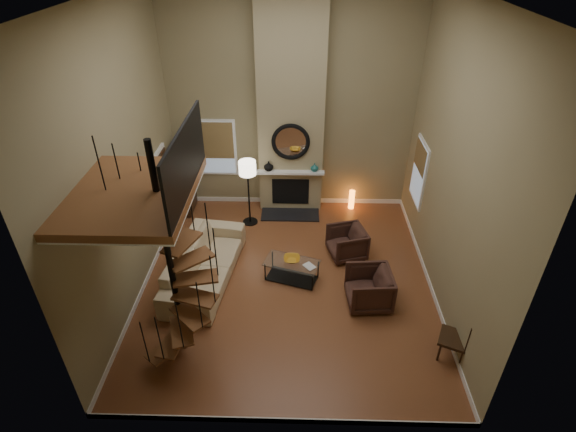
{
  "coord_description": "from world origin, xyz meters",
  "views": [
    {
      "loc": [
        0.2,
        -7.22,
        6.4
      ],
      "look_at": [
        0.0,
        0.4,
        1.4
      ],
      "focal_mm": 27.92,
      "sensor_mm": 36.0,
      "label": 1
    }
  ],
  "objects_px": {
    "armchair_near": "(350,242)",
    "coffee_table": "(292,268)",
    "accent_lamp": "(352,200)",
    "floor_lamp": "(248,173)",
    "sofa": "(204,262)",
    "armchair_far": "(373,288)",
    "side_chair": "(461,337)",
    "hutch": "(183,178)"
  },
  "relations": [
    {
      "from": "coffee_table",
      "to": "accent_lamp",
      "type": "height_order",
      "value": "accent_lamp"
    },
    {
      "from": "floor_lamp",
      "to": "coffee_table",
      "type": "bearing_deg",
      "value": -62.9
    },
    {
      "from": "sofa",
      "to": "floor_lamp",
      "type": "height_order",
      "value": "floor_lamp"
    },
    {
      "from": "accent_lamp",
      "to": "side_chair",
      "type": "xyz_separation_m",
      "value": [
        1.37,
        -4.92,
        0.28
      ]
    },
    {
      "from": "armchair_far",
      "to": "side_chair",
      "type": "bearing_deg",
      "value": 38.85
    },
    {
      "from": "floor_lamp",
      "to": "accent_lamp",
      "type": "distance_m",
      "value": 2.98
    },
    {
      "from": "sofa",
      "to": "armchair_far",
      "type": "height_order",
      "value": "sofa"
    },
    {
      "from": "hutch",
      "to": "armchair_far",
      "type": "distance_m",
      "value": 5.59
    },
    {
      "from": "sofa",
      "to": "armchair_near",
      "type": "bearing_deg",
      "value": -67.36
    },
    {
      "from": "floor_lamp",
      "to": "armchair_near",
      "type": "bearing_deg",
      "value": -28.07
    },
    {
      "from": "armchair_near",
      "to": "armchair_far",
      "type": "distance_m",
      "value": 1.55
    },
    {
      "from": "sofa",
      "to": "armchair_far",
      "type": "xyz_separation_m",
      "value": [
        3.47,
        -0.67,
        -0.04
      ]
    },
    {
      "from": "armchair_far",
      "to": "floor_lamp",
      "type": "relative_size",
      "value": 0.5
    },
    {
      "from": "side_chair",
      "to": "floor_lamp",
      "type": "bearing_deg",
      "value": 133.89
    },
    {
      "from": "floor_lamp",
      "to": "side_chair",
      "type": "height_order",
      "value": "floor_lamp"
    },
    {
      "from": "accent_lamp",
      "to": "armchair_near",
      "type": "bearing_deg",
      "value": -96.65
    },
    {
      "from": "coffee_table",
      "to": "side_chair",
      "type": "xyz_separation_m",
      "value": [
        2.9,
        -2.01,
        0.24
      ]
    },
    {
      "from": "coffee_table",
      "to": "hutch",
      "type": "bearing_deg",
      "value": 136.43
    },
    {
      "from": "coffee_table",
      "to": "accent_lamp",
      "type": "distance_m",
      "value": 3.29
    },
    {
      "from": "sofa",
      "to": "armchair_near",
      "type": "xyz_separation_m",
      "value": [
        3.15,
        0.85,
        -0.04
      ]
    },
    {
      "from": "coffee_table",
      "to": "side_chair",
      "type": "relative_size",
      "value": 1.24
    },
    {
      "from": "armchair_far",
      "to": "accent_lamp",
      "type": "bearing_deg",
      "value": 177.01
    },
    {
      "from": "side_chair",
      "to": "coffee_table",
      "type": "bearing_deg",
      "value": 145.26
    },
    {
      "from": "hutch",
      "to": "side_chair",
      "type": "distance_m",
      "value": 7.43
    },
    {
      "from": "armchair_far",
      "to": "coffee_table",
      "type": "bearing_deg",
      "value": -116.03
    },
    {
      "from": "hutch",
      "to": "accent_lamp",
      "type": "xyz_separation_m",
      "value": [
        4.37,
        0.22,
        -0.7
      ]
    },
    {
      "from": "hutch",
      "to": "accent_lamp",
      "type": "height_order",
      "value": "hutch"
    },
    {
      "from": "floor_lamp",
      "to": "side_chair",
      "type": "xyz_separation_m",
      "value": [
        4.0,
        -4.16,
        -0.89
      ]
    },
    {
      "from": "armchair_near",
      "to": "armchair_far",
      "type": "relative_size",
      "value": 0.91
    },
    {
      "from": "floor_lamp",
      "to": "sofa",
      "type": "bearing_deg",
      "value": -109.46
    },
    {
      "from": "armchair_near",
      "to": "coffee_table",
      "type": "xyz_separation_m",
      "value": [
        -1.3,
        -0.87,
        -0.07
      ]
    },
    {
      "from": "armchair_near",
      "to": "floor_lamp",
      "type": "xyz_separation_m",
      "value": [
        -2.4,
        1.28,
        1.06
      ]
    },
    {
      "from": "hutch",
      "to": "armchair_near",
      "type": "height_order",
      "value": "hutch"
    },
    {
      "from": "sofa",
      "to": "coffee_table",
      "type": "bearing_deg",
      "value": -83.11
    },
    {
      "from": "hutch",
      "to": "floor_lamp",
      "type": "xyz_separation_m",
      "value": [
        1.73,
        -0.54,
        0.46
      ]
    },
    {
      "from": "armchair_near",
      "to": "side_chair",
      "type": "relative_size",
      "value": 0.78
    },
    {
      "from": "hutch",
      "to": "floor_lamp",
      "type": "relative_size",
      "value": 1.06
    },
    {
      "from": "accent_lamp",
      "to": "side_chair",
      "type": "height_order",
      "value": "side_chair"
    },
    {
      "from": "sofa",
      "to": "armchair_near",
      "type": "height_order",
      "value": "sofa"
    },
    {
      "from": "hutch",
      "to": "side_chair",
      "type": "bearing_deg",
      "value": -39.38
    },
    {
      "from": "hutch",
      "to": "coffee_table",
      "type": "height_order",
      "value": "hutch"
    },
    {
      "from": "side_chair",
      "to": "sofa",
      "type": "bearing_deg",
      "value": 156.84
    }
  ]
}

